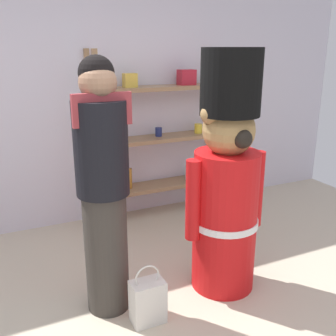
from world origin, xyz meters
The scene contains 5 objects.
back_wall centered at (0.00, 2.20, 1.30)m, with size 6.40×0.12×2.60m, color silver.
merchandise_shelf centered at (0.76, 1.98, 0.90)m, with size 1.46×0.35×1.78m.
teddy_bear_guard centered at (0.62, 0.48, 0.84)m, with size 0.66×0.50×1.79m.
person_shopper centered at (-0.27, 0.59, 0.92)m, with size 0.37×0.35×1.75m.
shopping_bag centered at (-0.08, 0.32, 0.16)m, with size 0.23×0.15×0.43m.
Camera 1 is at (-0.90, -1.78, 1.79)m, focal length 41.79 mm.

